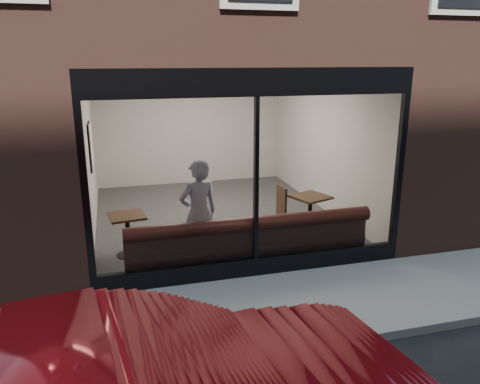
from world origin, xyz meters
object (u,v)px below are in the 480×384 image
object	(u,v)px
cafe_table_left	(127,216)
cafe_table_right	(311,197)
banquette	(248,252)
cafe_chair_right	(272,222)
person	(199,214)

from	to	relation	value
cafe_table_left	cafe_table_right	distance (m)	3.49
cafe_table_right	banquette	bearing A→B (deg)	-144.98
banquette	cafe_table_left	bearing A→B (deg)	154.77
banquette	cafe_table_left	distance (m)	2.16
cafe_table_left	cafe_chair_right	bearing A→B (deg)	7.73
person	cafe_chair_right	world-z (taller)	person
banquette	cafe_chair_right	distance (m)	1.53
banquette	person	size ratio (longest dim) A/B	2.22
cafe_table_right	cafe_chair_right	world-z (taller)	cafe_table_right
cafe_table_left	banquette	bearing A→B (deg)	-25.23
cafe_table_left	cafe_chair_right	world-z (taller)	cafe_table_left
cafe_chair_right	banquette	bearing A→B (deg)	53.34
person	banquette	bearing A→B (deg)	150.84
cafe_table_right	person	bearing A→B (deg)	-159.33
banquette	person	bearing A→B (deg)	164.21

